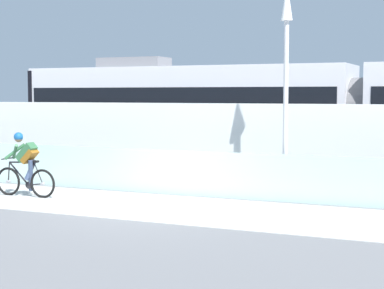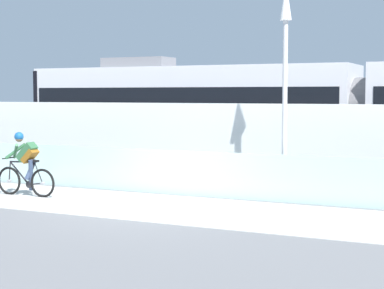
% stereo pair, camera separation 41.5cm
% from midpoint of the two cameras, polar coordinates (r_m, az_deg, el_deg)
% --- Properties ---
extents(ground_plane, '(200.00, 200.00, 0.00)m').
position_cam_midpoint_polar(ground_plane, '(14.68, -4.77, -5.53)').
color(ground_plane, slate).
extents(bike_path_deck, '(32.00, 3.20, 0.01)m').
position_cam_midpoint_polar(bike_path_deck, '(14.68, -4.77, -5.51)').
color(bike_path_deck, beige).
rests_on(bike_path_deck, ground).
extents(glass_parapet, '(32.00, 0.05, 1.13)m').
position_cam_midpoint_polar(glass_parapet, '(16.23, -1.68, -2.53)').
color(glass_parapet, silver).
rests_on(glass_parapet, ground).
extents(concrete_barrier_wall, '(32.00, 0.36, 2.30)m').
position_cam_midpoint_polar(concrete_barrier_wall, '(17.81, 0.78, -0.01)').
color(concrete_barrier_wall, white).
rests_on(concrete_barrier_wall, ground).
extents(tram_rail_near, '(32.00, 0.08, 0.01)m').
position_cam_midpoint_polar(tram_rail_near, '(20.23, 3.50, -2.74)').
color(tram_rail_near, '#595654').
rests_on(tram_rail_near, ground).
extents(tram_rail_far, '(32.00, 0.08, 0.01)m').
position_cam_midpoint_polar(tram_rail_far, '(21.57, 4.81, -2.29)').
color(tram_rail_far, '#595654').
rests_on(tram_rail_far, ground).
extents(tram, '(22.56, 2.54, 3.81)m').
position_cam_midpoint_polar(tram, '(19.85, 14.15, 2.47)').
color(tram, silver).
rests_on(tram, ground).
extents(cyclist_on_bike, '(1.77, 0.58, 1.61)m').
position_cam_midpoint_polar(cyclist_on_bike, '(16.46, -15.35, -1.83)').
color(cyclist_on_bike, black).
rests_on(cyclist_on_bike, ground).
extents(lamp_post_antenna, '(0.28, 0.28, 5.20)m').
position_cam_midpoint_polar(lamp_post_antenna, '(15.48, 7.63, 7.20)').
color(lamp_post_antenna, gray).
rests_on(lamp_post_antenna, ground).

